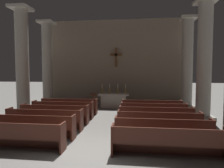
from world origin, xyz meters
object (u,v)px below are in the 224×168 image
(pew_left_row_3, at_px, (44,119))
(pew_left_row_5, at_px, (63,109))
(pew_left_row_1, at_px, (14,136))
(lectern, at_px, (93,102))
(altar, at_px, (114,100))
(column_right_third, at_px, (187,64))
(candlestick_outer_right, at_px, (125,91))
(pew_right_row_3, at_px, (159,123))
(pew_right_row_4, at_px, (156,116))
(candlestick_inner_left, at_px, (110,90))
(pew_right_row_1, at_px, (168,142))
(column_left_second, at_px, (22,63))
(pew_left_row_6, at_px, (69,106))
(pew_right_row_6, at_px, (152,108))
(pew_left_row_2, at_px, (31,126))
(pew_left_row_4, at_px, (55,114))
(candlestick_inner_right, at_px, (118,90))
(column_right_second, at_px, (204,62))
(candlestick_outer_left, at_px, (102,90))
(pew_right_row_5, at_px, (153,112))
(pew_right_row_2, at_px, (163,131))
(column_left_third, at_px, (47,65))

(pew_left_row_3, distance_m, pew_left_row_5, 2.20)
(pew_left_row_1, xyz_separation_m, pew_left_row_3, (0.00, 2.20, 0.00))
(lectern, bearing_deg, altar, 44.11)
(column_right_third, relative_size, candlestick_outer_right, 9.09)
(pew_left_row_5, distance_m, column_right_third, 9.02)
(pew_right_row_3, relative_size, altar, 1.56)
(pew_right_row_4, distance_m, candlestick_outer_right, 4.96)
(candlestick_inner_left, bearing_deg, pew_right_row_1, -70.58)
(pew_right_row_1, xyz_separation_m, column_left_second, (-7.68, 5.02, 2.64))
(pew_left_row_6, bearing_deg, pew_right_row_6, 0.00)
(pew_left_row_3, distance_m, pew_left_row_6, 3.30)
(pew_right_row_6, relative_size, candlestick_outer_right, 4.86)
(pew_left_row_3, bearing_deg, pew_left_row_2, -90.00)
(pew_left_row_3, bearing_deg, pew_left_row_4, 90.00)
(pew_right_row_3, distance_m, lectern, 5.86)
(candlestick_inner_right, bearing_deg, column_right_third, 4.85)
(pew_left_row_4, xyz_separation_m, pew_right_row_1, (4.98, -3.30, 0.00))
(pew_left_row_6, relative_size, altar, 1.56)
(pew_left_row_2, distance_m, column_right_third, 10.87)
(pew_left_row_2, distance_m, column_right_second, 9.02)
(pew_left_row_3, distance_m, candlestick_outer_left, 6.00)
(pew_right_row_5, distance_m, column_right_second, 3.82)
(pew_left_row_4, distance_m, candlestick_inner_left, 5.16)
(candlestick_inner_left, bearing_deg, column_right_third, 4.32)
(pew_left_row_3, distance_m, candlestick_inner_right, 6.41)
(pew_left_row_4, height_order, pew_right_row_2, same)
(pew_right_row_2, height_order, altar, altar)
(column_left_second, height_order, lectern, column_left_second)
(pew_left_row_1, relative_size, pew_right_row_3, 1.00)
(candlestick_outer_right, bearing_deg, pew_right_row_6, -55.79)
(pew_left_row_3, xyz_separation_m, pew_right_row_5, (4.98, 2.20, 0.00))
(pew_right_row_5, height_order, column_right_third, column_right_third)
(pew_right_row_5, distance_m, candlestick_outer_left, 4.91)
(pew_left_row_3, distance_m, candlestick_outer_right, 6.66)
(lectern, bearing_deg, pew_right_row_2, -56.42)
(pew_right_row_3, relative_size, candlestick_outer_left, 4.86)
(pew_left_row_4, bearing_deg, column_left_third, 118.21)
(pew_left_row_5, xyz_separation_m, pew_right_row_1, (4.98, -4.40, 0.00))
(pew_right_row_3, xyz_separation_m, column_right_third, (2.70, 6.13, 2.64))
(pew_right_row_4, bearing_deg, pew_right_row_2, -90.00)
(pew_right_row_2, xyz_separation_m, column_left_third, (-7.68, 7.23, 2.64))
(pew_right_row_1, distance_m, column_right_third, 9.15)
(pew_left_row_4, relative_size, pew_right_row_1, 1.00)
(altar, bearing_deg, pew_left_row_1, -107.46)
(pew_right_row_2, distance_m, pew_right_row_6, 4.40)
(pew_left_row_4, distance_m, pew_right_row_4, 4.98)
(pew_left_row_2, xyz_separation_m, pew_right_row_5, (4.98, 3.30, 0.00))
(pew_right_row_6, xyz_separation_m, candlestick_outer_right, (-1.64, 2.41, 0.76))
(pew_left_row_3, distance_m, column_left_second, 4.71)
(pew_left_row_4, height_order, column_left_third, column_left_third)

